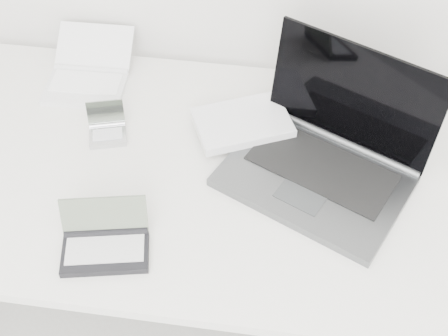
# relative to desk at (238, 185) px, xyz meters

# --- Properties ---
(desk) EXTENTS (1.60, 0.80, 0.73)m
(desk) POSITION_rel_desk_xyz_m (0.00, 0.00, 0.00)
(desk) COLOR white
(desk) RESTS_ON ground
(laptop_large) EXTENTS (0.60, 0.49, 0.29)m
(laptop_large) POSITION_rel_desk_xyz_m (0.17, 0.06, 0.09)
(laptop_large) COLOR #55575A
(laptop_large) RESTS_ON desk
(netbook_open_white) EXTENTS (0.22, 0.27, 0.09)m
(netbook_open_white) POSITION_rel_desk_xyz_m (-0.45, 0.28, 0.07)
(netbook_open_white) COLOR white
(netbook_open_white) RESTS_ON desk
(pda_silver) EXTENTS (0.12, 0.12, 0.08)m
(pda_silver) POSITION_rel_desk_xyz_m (-0.35, 0.08, 0.06)
(pda_silver) COLOR #B8B8BD
(pda_silver) RESTS_ON desk
(palmtop_charcoal) EXTENTS (0.21, 0.17, 0.10)m
(palmtop_charcoal) POSITION_rel_desk_xyz_m (-0.26, -0.26, 0.07)
(palmtop_charcoal) COLOR black
(palmtop_charcoal) RESTS_ON desk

